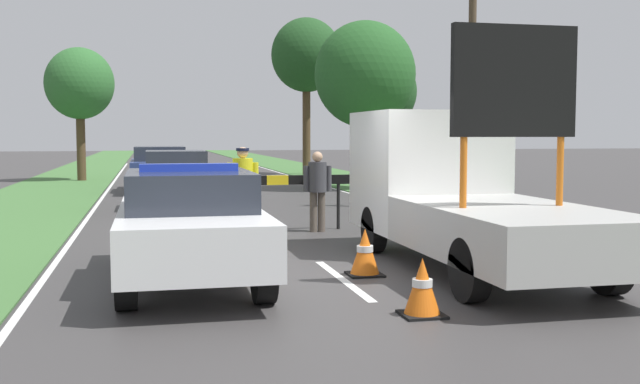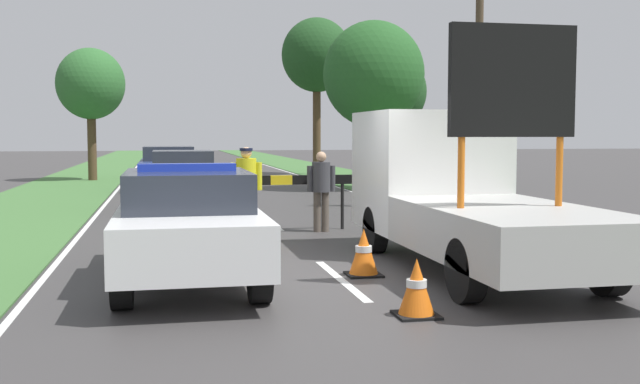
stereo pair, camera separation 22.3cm
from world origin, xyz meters
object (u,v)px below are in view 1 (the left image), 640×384
object	(u,v)px
traffic_cone_centre_front	(365,252)
roadside_tree_mid_right	(380,92)
road_barrier	(288,185)
traffic_cone_behind_barrier	(397,204)
roadside_tree_mid_left	(306,56)
police_car	(189,224)
roadside_tree_near_left	(365,75)
roadside_tree_near_right	(80,84)
work_truck	(454,189)
queued_car_suv_grey	(176,178)
police_officer	(243,183)
pedestrian_civilian	(317,185)
utility_pole	(472,62)
traffic_cone_near_police	(422,287)
traffic_cone_near_truck	(256,229)
queued_car_hatch_blue	(160,168)

from	to	relation	value
traffic_cone_centre_front	roadside_tree_mid_right	distance (m)	21.38
road_barrier	traffic_cone_behind_barrier	xyz separation A→B (m)	(2.83, 1.40, -0.58)
roadside_tree_mid_right	roadside_tree_mid_left	bearing A→B (deg)	110.00
police_car	roadside_tree_near_left	bearing A→B (deg)	70.99
roadside_tree_near_right	roadside_tree_mid_right	bearing A→B (deg)	-12.77
work_truck	road_barrier	world-z (taller)	work_truck
queued_car_suv_grey	roadside_tree_mid_left	distance (m)	17.54
work_truck	road_barrier	bearing A→B (deg)	-64.32
road_barrier	roadside_tree_near_right	xyz separation A→B (m)	(-5.52, 17.78, 3.10)
traffic_cone_centre_front	roadside_tree_mid_left	bearing A→B (deg)	79.92
traffic_cone_centre_front	roadside_tree_mid_left	distance (m)	26.49
roadside_tree_near_right	traffic_cone_behind_barrier	bearing A→B (deg)	-62.99
police_officer	pedestrian_civilian	world-z (taller)	police_officer
pedestrian_civilian	utility_pole	world-z (taller)	utility_pole
traffic_cone_near_police	queued_car_suv_grey	bearing A→B (deg)	99.90
traffic_cone_near_truck	roadside_tree_mid_right	xyz separation A→B (m)	(7.67, 17.28, 3.38)
traffic_cone_centre_front	roadside_tree_near_left	xyz separation A→B (m)	(4.53, 15.50, 3.72)
traffic_cone_near_police	traffic_cone_near_truck	distance (m)	5.29
traffic_cone_behind_barrier	roadside_tree_near_right	xyz separation A→B (m)	(-8.35, 16.38, 3.68)
pedestrian_civilian	traffic_cone_near_truck	size ratio (longest dim) A/B	2.41
roadside_tree_mid_left	roadside_tree_mid_right	xyz separation A→B (m)	(1.99, -5.47, -1.99)
police_car	utility_pole	xyz separation A→B (m)	(7.68, 8.17, 3.03)
road_barrier	utility_pole	world-z (taller)	utility_pole
police_car	roadside_tree_mid_right	size ratio (longest dim) A/B	0.88
queued_car_hatch_blue	roadside_tree_mid_right	bearing A→B (deg)	-158.04
police_officer	roadside_tree_mid_right	bearing A→B (deg)	-86.63
work_truck	queued_car_suv_grey	size ratio (longest dim) A/B	1.50
queued_car_hatch_blue	roadside_tree_mid_left	world-z (taller)	roadside_tree_mid_left
traffic_cone_behind_barrier	roadside_tree_near_right	size ratio (longest dim) A/B	0.13
traffic_cone_centre_front	roadside_tree_near_right	size ratio (longest dim) A/B	0.12
traffic_cone_centre_front	traffic_cone_behind_barrier	xyz separation A→B (m)	(2.67, 6.46, 0.02)
traffic_cone_near_truck	traffic_cone_centre_front	bearing A→B (deg)	-67.76
queued_car_suv_grey	roadside_tree_mid_left	size ratio (longest dim) A/B	0.54
work_truck	roadside_tree_mid_left	bearing A→B (deg)	-93.86
traffic_cone_centre_front	roadside_tree_near_left	distance (m)	16.57
police_car	traffic_cone_centre_front	world-z (taller)	police_car
traffic_cone_near_truck	police_car	bearing A→B (deg)	-114.61
traffic_cone_near_police	queued_car_hatch_blue	distance (m)	18.96
traffic_cone_near_police	roadside_tree_near_left	world-z (taller)	roadside_tree_near_left
road_barrier	police_officer	world-z (taller)	police_officer
work_truck	pedestrian_civilian	bearing A→B (deg)	-69.45
queued_car_suv_grey	utility_pole	world-z (taller)	utility_pole
police_car	road_barrier	world-z (taller)	police_car
utility_pole	queued_car_hatch_blue	bearing A→B (deg)	133.60
queued_car_hatch_blue	roadside_tree_mid_right	distance (m)	10.22
traffic_cone_near_truck	pedestrian_civilian	bearing A→B (deg)	51.56
queued_car_suv_grey	roadside_tree_mid_left	world-z (taller)	roadside_tree_mid_left
police_car	queued_car_suv_grey	size ratio (longest dim) A/B	1.15
utility_pole	roadside_tree_mid_left	bearing A→B (deg)	92.38
work_truck	roadside_tree_near_left	bearing A→B (deg)	-98.27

